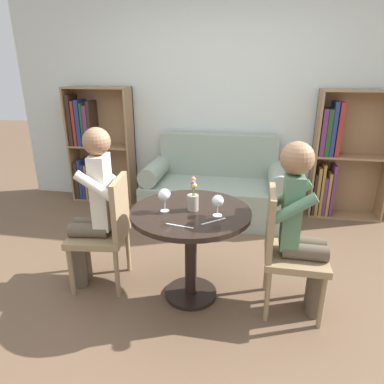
{
  "coord_description": "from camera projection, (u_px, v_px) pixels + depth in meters",
  "views": [
    {
      "loc": [
        0.41,
        -2.19,
        1.67
      ],
      "look_at": [
        0.0,
        0.05,
        0.84
      ],
      "focal_mm": 32.0,
      "sensor_mm": 36.0,
      "label": 1
    }
  ],
  "objects": [
    {
      "name": "ground_plane",
      "position": [
        191.0,
        294.0,
        2.67
      ],
      "size": [
        16.0,
        16.0,
        0.0
      ],
      "primitive_type": "plane",
      "color": "brown"
    },
    {
      "name": "bookshelf_left",
      "position": [
        94.0,
        148.0,
        4.4
      ],
      "size": [
        0.81,
        0.28,
        1.45
      ],
      "color": "#93704C",
      "rests_on": "ground_plane"
    },
    {
      "name": "knife_left_setting",
      "position": [
        180.0,
        226.0,
        2.18
      ],
      "size": [
        0.19,
        0.05,
        0.0
      ],
      "color": "silver",
      "rests_on": "round_table"
    },
    {
      "name": "back_wall",
      "position": [
        222.0,
        96.0,
        4.05
      ],
      "size": [
        5.2,
        0.05,
        2.7
      ],
      "color": "silver",
      "rests_on": "ground_plane"
    },
    {
      "name": "chair_left",
      "position": [
        107.0,
        228.0,
        2.66
      ],
      "size": [
        0.47,
        0.47,
        0.9
      ],
      "rotation": [
        0.0,
        0.0,
        -1.45
      ],
      "color": "#937A56",
      "rests_on": "ground_plane"
    },
    {
      "name": "person_left",
      "position": [
        93.0,
        206.0,
        2.6
      ],
      "size": [
        0.44,
        0.37,
        1.28
      ],
      "rotation": [
        0.0,
        0.0,
        -1.45
      ],
      "color": "brown",
      "rests_on": "ground_plane"
    },
    {
      "name": "person_right",
      "position": [
        301.0,
        225.0,
        2.3
      ],
      "size": [
        0.42,
        0.34,
        1.24
      ],
      "rotation": [
        0.0,
        0.0,
        1.56
      ],
      "color": "brown",
      "rests_on": "ground_plane"
    },
    {
      "name": "flower_vase",
      "position": [
        193.0,
        199.0,
        2.4
      ],
      "size": [
        0.08,
        0.08,
        0.25
      ],
      "color": "#9E9384",
      "rests_on": "round_table"
    },
    {
      "name": "round_table",
      "position": [
        191.0,
        230.0,
        2.48
      ],
      "size": [
        0.86,
        0.86,
        0.72
      ],
      "color": "black",
      "rests_on": "ground_plane"
    },
    {
      "name": "fork_left_setting",
      "position": [
        214.0,
        221.0,
        2.25
      ],
      "size": [
        0.15,
        0.13,
        0.0
      ],
      "color": "silver",
      "rests_on": "round_table"
    },
    {
      "name": "wine_glass_left",
      "position": [
        164.0,
        196.0,
        2.37
      ],
      "size": [
        0.09,
        0.09,
        0.17
      ],
      "color": "white",
      "rests_on": "round_table"
    },
    {
      "name": "chair_right",
      "position": [
        286.0,
        247.0,
        2.38
      ],
      "size": [
        0.42,
        0.42,
        0.9
      ],
      "rotation": [
        0.0,
        0.0,
        1.56
      ],
      "color": "#937A56",
      "rests_on": "ground_plane"
    },
    {
      "name": "couch",
      "position": [
        215.0,
        190.0,
        4.01
      ],
      "size": [
        1.62,
        0.8,
        0.92
      ],
      "color": "gray",
      "rests_on": "ground_plane"
    },
    {
      "name": "wine_glass_right",
      "position": [
        218.0,
        202.0,
        2.3
      ],
      "size": [
        0.08,
        0.08,
        0.15
      ],
      "color": "white",
      "rests_on": "round_table"
    },
    {
      "name": "bookshelf_right",
      "position": [
        339.0,
        158.0,
        3.9
      ],
      "size": [
        0.81,
        0.28,
        1.45
      ],
      "color": "#93704C",
      "rests_on": "ground_plane"
    }
  ]
}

